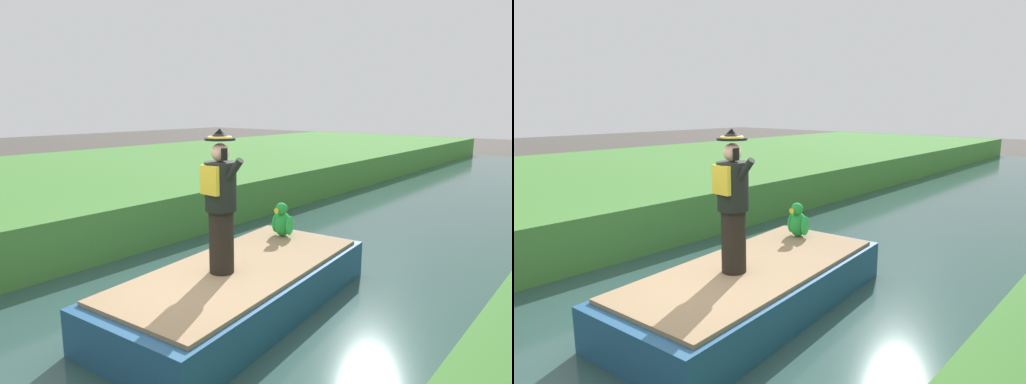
{
  "view_description": "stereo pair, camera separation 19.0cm",
  "coord_description": "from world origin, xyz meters",
  "views": [
    {
      "loc": [
        3.82,
        -3.41,
        2.83
      ],
      "look_at": [
        -0.22,
        1.4,
        1.61
      ],
      "focal_mm": 31.17,
      "sensor_mm": 36.0,
      "label": 1
    },
    {
      "loc": [
        3.97,
        -3.29,
        2.83
      ],
      "look_at": [
        -0.22,
        1.4,
        1.61
      ],
      "focal_mm": 31.17,
      "sensor_mm": 36.0,
      "label": 2
    }
  ],
  "objects": [
    {
      "name": "boat",
      "position": [
        0.0,
        0.83,
        0.4
      ],
      "size": [
        2.21,
        4.36,
        0.61
      ],
      "color": "#23517A",
      "rests_on": "canal_water"
    },
    {
      "name": "person_pirate",
      "position": [
        -0.03,
        0.48,
        1.64
      ],
      "size": [
        0.61,
        0.42,
        1.85
      ],
      "rotation": [
        0.0,
        0.0,
        0.19
      ],
      "color": "black",
      "rests_on": "boat"
    },
    {
      "name": "parrot_plush",
      "position": [
        -0.41,
        2.3,
        0.95
      ],
      "size": [
        0.36,
        0.35,
        0.57
      ],
      "color": "green",
      "rests_on": "boat"
    },
    {
      "name": "ground_plane",
      "position": [
        0.0,
        0.0,
        0.0
      ],
      "size": [
        80.0,
        80.0,
        0.0
      ],
      "primitive_type": "plane",
      "color": "#4C4742"
    },
    {
      "name": "canal_water",
      "position": [
        0.0,
        0.0,
        0.05
      ],
      "size": [
        5.99,
        48.0,
        0.1
      ],
      "primitive_type": "cube",
      "color": "#2D4C47",
      "rests_on": "ground"
    }
  ]
}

